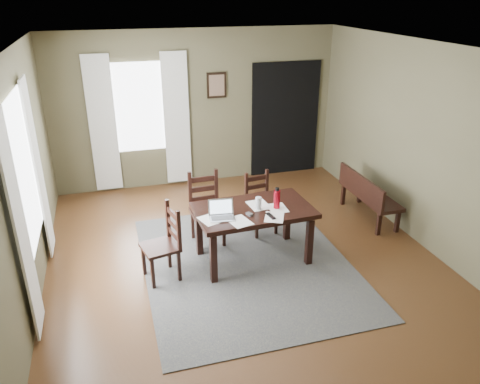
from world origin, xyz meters
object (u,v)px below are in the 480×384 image
object	(u,v)px
chair_end	(164,244)
water_bottle	(277,199)
chair_back_left	(206,209)
laptop	(221,213)
dining_table	(254,215)
chair_back_right	(260,204)
bench	(367,193)

from	to	relation	value
chair_end	water_bottle	world-z (taller)	water_bottle
chair_back_left	laptop	size ratio (longest dim) A/B	3.02
dining_table	chair_end	xyz separation A→B (m)	(-1.17, -0.10, -0.19)
chair_end	chair_back_right	distance (m)	1.72
dining_table	chair_end	world-z (taller)	chair_end
chair_back_right	laptop	world-z (taller)	laptop
chair_back_left	chair_back_right	xyz separation A→B (m)	(0.81, 0.08, -0.06)
chair_end	water_bottle	xyz separation A→B (m)	(1.45, 0.02, 0.41)
chair_end	chair_back_right	world-z (taller)	chair_end
water_bottle	chair_end	bearing A→B (deg)	-179.24
dining_table	laptop	distance (m)	0.49
chair_back_left	bench	world-z (taller)	chair_back_left
chair_back_right	chair_end	bearing A→B (deg)	-159.89
chair_back_left	chair_back_right	bearing A→B (deg)	2.94
dining_table	bench	distance (m)	2.15
dining_table	water_bottle	size ratio (longest dim) A/B	5.41
dining_table	water_bottle	bearing A→B (deg)	-18.03
chair_back_right	water_bottle	world-z (taller)	water_bottle
bench	laptop	distance (m)	2.64
bench	laptop	bearing A→B (deg)	107.73
chair_back_left	laptop	world-z (taller)	chair_back_left
bench	water_bottle	bearing A→B (deg)	113.02
chair_back_left	chair_back_right	size ratio (longest dim) A/B	1.13
chair_back_right	water_bottle	size ratio (longest dim) A/B	3.15
bench	laptop	size ratio (longest dim) A/B	3.83
chair_back_right	laptop	distance (m)	1.22
laptop	bench	bearing A→B (deg)	24.36
water_bottle	dining_table	bearing A→B (deg)	164.84
chair_end	chair_back_left	world-z (taller)	chair_back_left
bench	chair_back_right	bearing A→B (deg)	87.90
dining_table	chair_back_left	size ratio (longest dim) A/B	1.51
laptop	dining_table	bearing A→B (deg)	22.18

